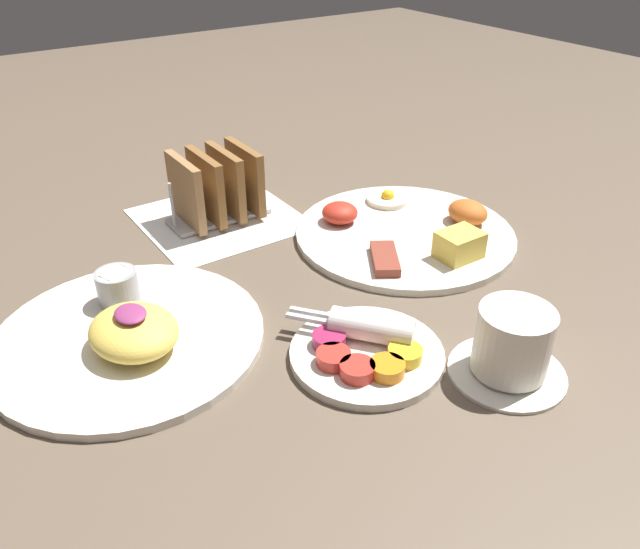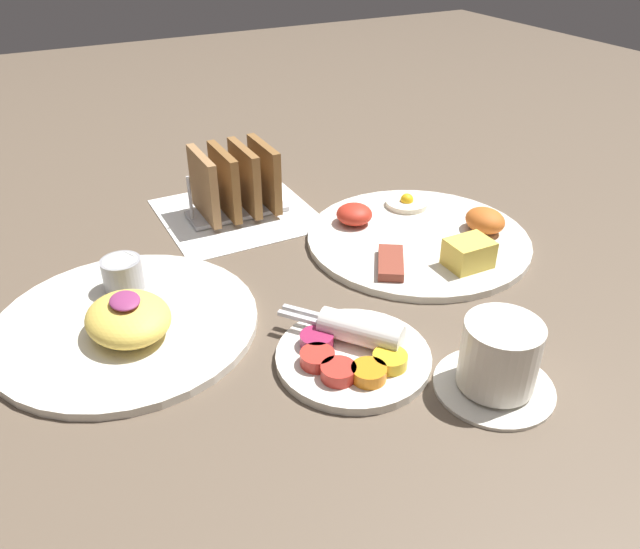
{
  "view_description": "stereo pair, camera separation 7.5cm",
  "coord_description": "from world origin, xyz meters",
  "px_view_note": "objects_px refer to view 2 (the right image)",
  "views": [
    {
      "loc": [
        0.61,
        -0.34,
        0.43
      ],
      "look_at": [
        0.09,
        0.02,
        0.03
      ],
      "focal_mm": 35.0,
      "sensor_mm": 36.0,
      "label": 1
    },
    {
      "loc": [
        0.65,
        -0.28,
        0.43
      ],
      "look_at": [
        0.09,
        0.02,
        0.03
      ],
      "focal_mm": 35.0,
      "sensor_mm": 36.0,
      "label": 2
    }
  ],
  "objects_px": {
    "plate_condiments": "(353,352)",
    "plate_foreground": "(127,318)",
    "toast_rack": "(235,183)",
    "coffee_cup": "(499,360)",
    "plate_breakfast": "(421,236)"
  },
  "relations": [
    {
      "from": "plate_breakfast",
      "to": "plate_condiments",
      "type": "distance_m",
      "value": 0.28
    },
    {
      "from": "plate_condiments",
      "to": "toast_rack",
      "type": "distance_m",
      "value": 0.38
    },
    {
      "from": "toast_rack",
      "to": "plate_foreground",
      "type": "bearing_deg",
      "value": -45.06
    },
    {
      "from": "plate_condiments",
      "to": "toast_rack",
      "type": "relative_size",
      "value": 1.18
    },
    {
      "from": "plate_foreground",
      "to": "toast_rack",
      "type": "bearing_deg",
      "value": 134.94
    },
    {
      "from": "plate_breakfast",
      "to": "toast_rack",
      "type": "relative_size",
      "value": 2.1
    },
    {
      "from": "plate_breakfast",
      "to": "toast_rack",
      "type": "distance_m",
      "value": 0.29
    },
    {
      "from": "plate_foreground",
      "to": "toast_rack",
      "type": "relative_size",
      "value": 2.0
    },
    {
      "from": "plate_foreground",
      "to": "coffee_cup",
      "type": "relative_size",
      "value": 2.47
    },
    {
      "from": "plate_breakfast",
      "to": "plate_foreground",
      "type": "height_order",
      "value": "plate_foreground"
    },
    {
      "from": "plate_breakfast",
      "to": "coffee_cup",
      "type": "bearing_deg",
      "value": -21.68
    },
    {
      "from": "plate_condiments",
      "to": "plate_foreground",
      "type": "xyz_separation_m",
      "value": [
        -0.17,
        -0.2,
        0.0
      ]
    },
    {
      "from": "plate_condiments",
      "to": "coffee_cup",
      "type": "xyz_separation_m",
      "value": [
        0.1,
        0.1,
        0.02
      ]
    },
    {
      "from": "plate_condiments",
      "to": "toast_rack",
      "type": "xyz_separation_m",
      "value": [
        -0.38,
        0.02,
        0.04
      ]
    },
    {
      "from": "plate_breakfast",
      "to": "plate_foreground",
      "type": "distance_m",
      "value": 0.41
    }
  ]
}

